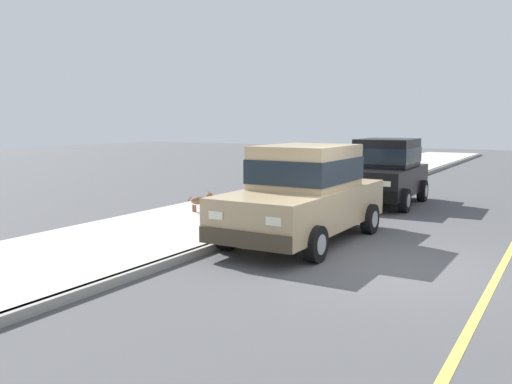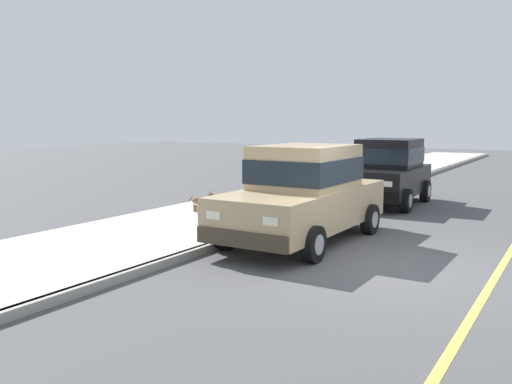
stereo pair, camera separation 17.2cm
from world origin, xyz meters
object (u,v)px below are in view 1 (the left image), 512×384
object	(u,v)px
car_black_hatchback	(385,170)
fire_hydrant	(210,218)
dog_brown	(202,200)
car_tan_sedan	(305,192)

from	to	relation	value
car_black_hatchback	fire_hydrant	distance (m)	6.87
dog_brown	fire_hydrant	bearing A→B (deg)	-50.63
dog_brown	fire_hydrant	world-z (taller)	fire_hydrant
car_black_hatchback	fire_hydrant	size ratio (longest dim) A/B	5.32
car_tan_sedan	fire_hydrant	distance (m)	1.95
car_tan_sedan	car_black_hatchback	bearing A→B (deg)	91.00
car_black_hatchback	dog_brown	xyz separation A→B (m)	(-3.32, -4.44, -0.55)
dog_brown	car_tan_sedan	bearing A→B (deg)	-19.51
car_black_hatchback	dog_brown	distance (m)	5.57
fire_hydrant	dog_brown	bearing A→B (deg)	129.37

